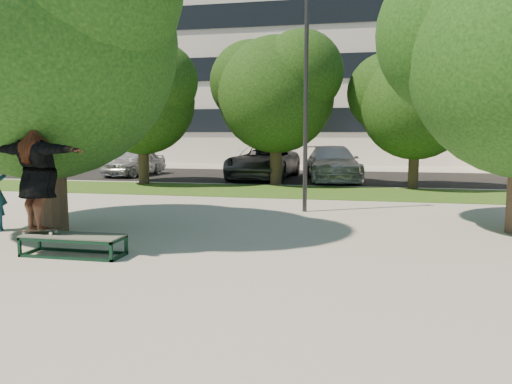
% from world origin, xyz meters
% --- Properties ---
extents(ground, '(120.00, 120.00, 0.00)m').
position_xyz_m(ground, '(0.00, 0.00, 0.00)').
color(ground, '#9F9B92').
rests_on(ground, ground).
extents(grass_strip, '(30.00, 4.00, 0.02)m').
position_xyz_m(grass_strip, '(1.00, 9.50, 0.01)').
color(grass_strip, '#264E16').
rests_on(grass_strip, ground).
extents(asphalt_strip, '(40.00, 8.00, 0.01)m').
position_xyz_m(asphalt_strip, '(0.00, 16.00, 0.01)').
color(asphalt_strip, black).
rests_on(asphalt_strip, ground).
extents(tree_left, '(6.96, 5.95, 7.12)m').
position_xyz_m(tree_left, '(-4.29, 1.09, 4.42)').
color(tree_left, '#38281E').
rests_on(tree_left, ground).
extents(bg_tree_left, '(5.28, 4.51, 5.77)m').
position_xyz_m(bg_tree_left, '(-6.57, 11.07, 3.73)').
color(bg_tree_left, '#38281E').
rests_on(bg_tree_left, ground).
extents(bg_tree_mid, '(5.76, 4.92, 6.24)m').
position_xyz_m(bg_tree_mid, '(-1.08, 12.08, 4.02)').
color(bg_tree_mid, '#38281E').
rests_on(bg_tree_mid, ground).
extents(bg_tree_right, '(5.04, 4.31, 5.43)m').
position_xyz_m(bg_tree_right, '(4.43, 11.57, 3.49)').
color(bg_tree_right, '#38281E').
rests_on(bg_tree_right, ground).
extents(lamppost, '(0.25, 0.15, 6.11)m').
position_xyz_m(lamppost, '(1.00, 5.00, 3.15)').
color(lamppost, '#2D2D30').
rests_on(lamppost, ground).
extents(office_building, '(30.00, 14.12, 16.00)m').
position_xyz_m(office_building, '(-2.00, 31.98, 8.00)').
color(office_building, beige).
rests_on(office_building, ground).
extents(grind_box, '(1.80, 0.60, 0.38)m').
position_xyz_m(grind_box, '(-2.46, -0.84, 0.19)').
color(grind_box, '#113422').
rests_on(grind_box, ground).
extents(skater_rig, '(2.32, 1.06, 1.90)m').
position_xyz_m(skater_rig, '(-3.11, -0.84, 1.36)').
color(skater_rig, white).
rests_on(skater_rig, grind_box).
extents(car_silver_a, '(2.12, 4.24, 1.39)m').
position_xyz_m(car_silver_a, '(-8.70, 14.70, 0.69)').
color(car_silver_a, silver).
rests_on(car_silver_a, asphalt_strip).
extents(car_dark, '(1.69, 4.14, 1.34)m').
position_xyz_m(car_dark, '(-2.06, 15.43, 0.67)').
color(car_dark, black).
rests_on(car_dark, asphalt_strip).
extents(car_grey, '(2.93, 5.91, 1.61)m').
position_xyz_m(car_grey, '(-2.00, 14.46, 0.81)').
color(car_grey, '#504F54').
rests_on(car_grey, asphalt_strip).
extents(car_silver_b, '(3.13, 5.70, 1.57)m').
position_xyz_m(car_silver_b, '(1.22, 14.30, 0.78)').
color(car_silver_b, silver).
rests_on(car_silver_b, asphalt_strip).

